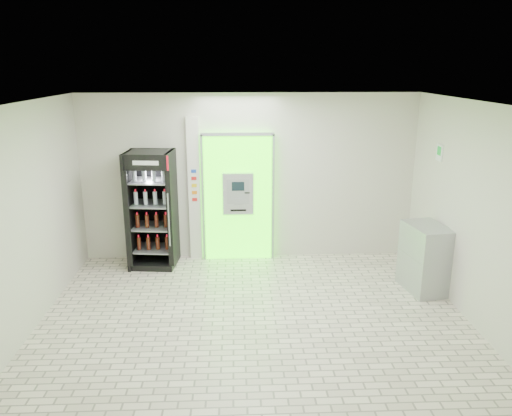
{
  "coord_description": "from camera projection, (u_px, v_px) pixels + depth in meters",
  "views": [
    {
      "loc": [
        -0.24,
        -6.28,
        3.45
      ],
      "look_at": [
        0.07,
        1.2,
        1.3
      ],
      "focal_mm": 35.0,
      "sensor_mm": 36.0,
      "label": 1
    }
  ],
  "objects": [
    {
      "name": "beverage_cooler",
      "position": [
        152.0,
        212.0,
        8.73
      ],
      "size": [
        0.84,
        0.78,
        2.05
      ],
      "rotation": [
        0.0,
        0.0,
        -0.1
      ],
      "color": "black",
      "rests_on": "ground"
    },
    {
      "name": "exit_sign",
      "position": [
        440.0,
        153.0,
        7.87
      ],
      "size": [
        0.02,
        0.22,
        0.26
      ],
      "color": "white",
      "rests_on": "room_shell"
    },
    {
      "name": "pillar",
      "position": [
        195.0,
        190.0,
        8.95
      ],
      "size": [
        0.22,
        0.11,
        2.6
      ],
      "color": "silver",
      "rests_on": "ground"
    },
    {
      "name": "atm_assembly",
      "position": [
        238.0,
        197.0,
        8.98
      ],
      "size": [
        1.3,
        0.24,
        2.33
      ],
      "color": "#34FF0A",
      "rests_on": "ground"
    },
    {
      "name": "room_shell",
      "position": [
        254.0,
        194.0,
        6.49
      ],
      "size": [
        6.0,
        6.0,
        6.0
      ],
      "color": "beige",
      "rests_on": "ground"
    },
    {
      "name": "ground",
      "position": [
        254.0,
        321.0,
        6.99
      ],
      "size": [
        6.0,
        6.0,
        0.0
      ],
      "primitive_type": "plane",
      "color": "beige",
      "rests_on": "ground"
    },
    {
      "name": "steel_cabinet",
      "position": [
        425.0,
        258.0,
        7.83
      ],
      "size": [
        0.66,
        0.88,
        1.07
      ],
      "rotation": [
        0.0,
        0.0,
        0.16
      ],
      "color": "#9FA2A7",
      "rests_on": "ground"
    }
  ]
}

